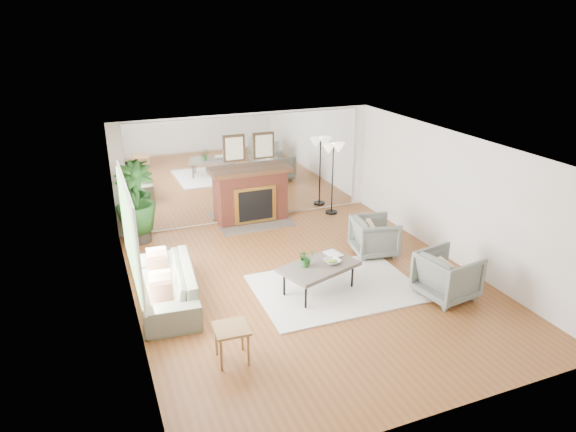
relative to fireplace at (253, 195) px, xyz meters
name	(u,v)px	position (x,y,z in m)	size (l,w,h in m)	color
ground	(310,285)	(0.00, -3.26, -0.66)	(7.00, 7.00, 0.00)	brown
wall_left	(130,247)	(-2.99, -3.26, 0.59)	(0.02, 7.00, 2.50)	white
wall_right	(454,198)	(2.99, -3.26, 0.59)	(0.02, 7.00, 2.50)	white
wall_back	(249,168)	(0.00, 0.23, 0.59)	(6.00, 0.02, 2.50)	white
mirror_panel	(249,168)	(0.00, 0.21, 0.59)	(5.40, 0.04, 2.40)	silver
window_panel	(129,231)	(-2.96, -2.86, 0.69)	(0.04, 2.40, 1.50)	#B2E09E
fireplace	(253,195)	(0.00, 0.00, 0.00)	(1.85, 0.83, 2.05)	brown
area_rug	(335,288)	(0.35, -3.55, -0.64)	(2.79, 1.99, 0.03)	white
coffee_table	(319,267)	(0.02, -3.55, -0.18)	(1.49, 1.14, 0.53)	#554D43
sofa	(168,285)	(-2.45, -2.90, -0.34)	(2.19, 0.86, 0.64)	gray
armchair_back	(375,236)	(1.72, -2.56, -0.28)	(0.82, 0.84, 0.77)	slate
armchair_front	(447,275)	(1.98, -4.49, -0.26)	(0.86, 0.89, 0.81)	slate
side_table	(231,333)	(-1.90, -4.82, -0.21)	(0.50, 0.50, 0.53)	olive
potted_ficus	(136,201)	(-2.60, -0.16, 0.25)	(0.85, 0.85, 1.70)	black
floor_lamp	(333,154)	(1.96, -0.16, 0.82)	(0.56, 0.31, 1.73)	black
tabletop_plant	(306,258)	(-0.20, -3.50, 0.02)	(0.28, 0.24, 0.31)	#275921
fruit_bowl	(332,261)	(0.25, -3.57, -0.10)	(0.28, 0.28, 0.07)	olive
book	(328,256)	(0.31, -3.30, -0.12)	(0.24, 0.32, 0.02)	olive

